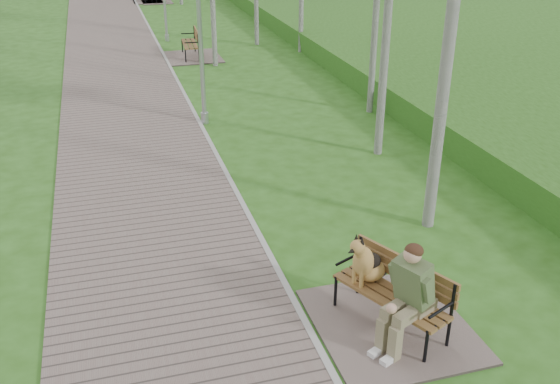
% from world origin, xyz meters
% --- Properties ---
extents(ground, '(120.00, 120.00, 0.00)m').
position_xyz_m(ground, '(0.00, 0.00, 0.00)').
color(ground, '#2A5616').
rests_on(ground, ground).
extents(walkway, '(3.50, 67.00, 0.04)m').
position_xyz_m(walkway, '(-1.75, 21.50, 0.02)').
color(walkway, '#75665F').
rests_on(walkway, ground).
extents(kerb, '(0.10, 67.00, 0.05)m').
position_xyz_m(kerb, '(0.00, 21.50, 0.03)').
color(kerb, '#999993').
rests_on(kerb, ground).
extents(embankment, '(14.00, 70.00, 1.60)m').
position_xyz_m(embankment, '(12.00, 20.00, 0.00)').
color(embankment, '#438930').
rests_on(embankment, ground).
extents(bench_main, '(2.06, 2.29, 1.79)m').
position_xyz_m(bench_main, '(1.03, -4.84, 0.51)').
color(bench_main, '#75665F').
rests_on(bench_main, ground).
extents(bench_second, '(2.02, 2.25, 1.24)m').
position_xyz_m(bench_second, '(0.91, 11.50, 0.23)').
color(bench_second, '#75665F').
rests_on(bench_second, ground).
extents(lamp_post_near, '(0.20, 0.20, 5.07)m').
position_xyz_m(lamp_post_near, '(0.14, 4.31, 2.37)').
color(lamp_post_near, '#A5A7AD').
rests_on(lamp_post_near, ground).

